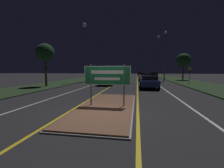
% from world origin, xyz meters
% --- Properties ---
extents(ground_plane, '(160.00, 160.00, 0.00)m').
position_xyz_m(ground_plane, '(0.00, 0.00, 0.00)').
color(ground_plane, '#232326').
extents(median_island, '(2.72, 7.04, 0.10)m').
position_xyz_m(median_island, '(0.00, 1.13, 0.04)').
color(median_island, '#999993').
rests_on(median_island, ground_plane).
extents(verge_left, '(5.00, 100.00, 0.08)m').
position_xyz_m(verge_left, '(-9.50, 20.00, 0.04)').
color(verge_left, '#23381E').
rests_on(verge_left, ground_plane).
extents(verge_right, '(5.00, 100.00, 0.08)m').
position_xyz_m(verge_right, '(9.50, 20.00, 0.04)').
color(verge_right, '#23381E').
rests_on(verge_right, ground_plane).
extents(centre_line_yellow_left, '(0.12, 70.00, 0.01)m').
position_xyz_m(centre_line_yellow_left, '(-1.55, 25.00, 0.00)').
color(centre_line_yellow_left, gold).
rests_on(centre_line_yellow_left, ground_plane).
extents(centre_line_yellow_right, '(0.12, 70.00, 0.01)m').
position_xyz_m(centre_line_yellow_right, '(1.55, 25.00, 0.00)').
color(centre_line_yellow_right, gold).
rests_on(centre_line_yellow_right, ground_plane).
extents(lane_line_white_left, '(0.12, 70.00, 0.01)m').
position_xyz_m(lane_line_white_left, '(-4.20, 25.00, 0.00)').
color(lane_line_white_left, silver).
rests_on(lane_line_white_left, ground_plane).
extents(lane_line_white_right, '(0.12, 70.00, 0.01)m').
position_xyz_m(lane_line_white_right, '(4.20, 25.00, 0.00)').
color(lane_line_white_right, silver).
rests_on(lane_line_white_right, ground_plane).
extents(edge_line_white_left, '(0.10, 70.00, 0.01)m').
position_xyz_m(edge_line_white_left, '(-7.20, 25.00, 0.00)').
color(edge_line_white_left, silver).
rests_on(edge_line_white_left, ground_plane).
extents(edge_line_white_right, '(0.10, 70.00, 0.01)m').
position_xyz_m(edge_line_white_right, '(7.20, 25.00, 0.00)').
color(edge_line_white_right, silver).
rests_on(edge_line_white_right, ground_plane).
extents(highway_sign, '(2.38, 0.07, 2.11)m').
position_xyz_m(highway_sign, '(0.00, 1.12, 1.56)').
color(highway_sign, '#56565B').
rests_on(highway_sign, median_island).
extents(streetlight_left_near, '(0.62, 0.62, 9.14)m').
position_xyz_m(streetlight_left_near, '(-6.64, 16.43, 6.38)').
color(streetlight_left_near, '#56565B').
rests_on(streetlight_left_near, ground_plane).
extents(streetlight_right_near, '(0.45, 0.45, 8.49)m').
position_xyz_m(streetlight_right_near, '(6.13, 20.67, 5.13)').
color(streetlight_right_near, '#56565B').
rests_on(streetlight_right_near, ground_plane).
extents(streetlight_right_far, '(0.50, 0.50, 9.83)m').
position_xyz_m(streetlight_right_far, '(6.29, 30.43, 6.15)').
color(streetlight_right_far, '#56565B').
rests_on(streetlight_right_far, ground_plane).
extents(car_receding_0, '(1.88, 4.09, 1.31)m').
position_xyz_m(car_receding_0, '(2.74, 9.75, 0.71)').
color(car_receding_0, navy).
rests_on(car_receding_0, ground_plane).
extents(car_receding_1, '(2.03, 4.37, 1.44)m').
position_xyz_m(car_receding_1, '(2.85, 21.46, 0.78)').
color(car_receding_1, silver).
rests_on(car_receding_1, ground_plane).
extents(car_receding_2, '(1.94, 4.38, 1.41)m').
position_xyz_m(car_receding_2, '(5.63, 33.44, 0.74)').
color(car_receding_2, black).
rests_on(car_receding_2, ground_plane).
extents(car_receding_3, '(2.01, 4.59, 1.40)m').
position_xyz_m(car_receding_3, '(2.60, 44.50, 0.75)').
color(car_receding_3, black).
rests_on(car_receding_3, ground_plane).
extents(car_approaching_0, '(1.90, 4.22, 1.49)m').
position_xyz_m(car_approaching_0, '(-2.34, 12.75, 0.80)').
color(car_approaching_0, maroon).
rests_on(car_approaching_0, ground_plane).
extents(car_approaching_1, '(2.00, 4.29, 1.48)m').
position_xyz_m(car_approaching_1, '(-2.30, 27.24, 0.77)').
color(car_approaching_1, maroon).
rests_on(car_approaching_1, ground_plane).
extents(car_approaching_2, '(2.03, 4.53, 1.40)m').
position_xyz_m(car_approaching_2, '(-5.96, 35.97, 0.75)').
color(car_approaching_2, silver).
rests_on(car_approaching_2, ground_plane).
extents(warning_sign, '(0.60, 0.06, 2.33)m').
position_xyz_m(warning_sign, '(8.87, 16.62, 1.49)').
color(warning_sign, '#56565B').
rests_on(warning_sign, verge_right).
extents(roadside_palm_left, '(2.00, 2.00, 4.83)m').
position_xyz_m(roadside_palm_left, '(-8.80, 9.37, 3.86)').
color(roadside_palm_left, '#4C3823').
rests_on(roadside_palm_left, verge_left).
extents(roadside_palm_right, '(2.54, 2.54, 4.99)m').
position_xyz_m(roadside_palm_right, '(10.02, 23.71, 3.77)').
color(roadside_palm_right, '#4C3823').
rests_on(roadside_palm_right, verge_right).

